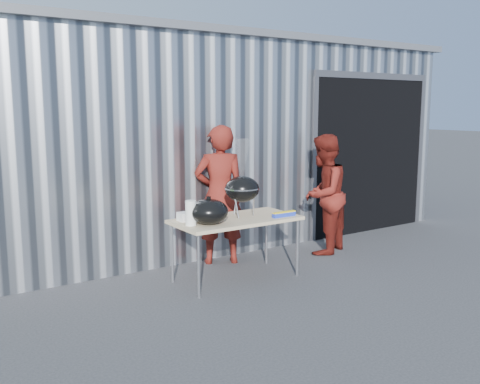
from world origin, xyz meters
TOP-DOWN VIEW (x-y plane):
  - ground at (0.00, 0.00)m, footprint 80.00×80.00m
  - building at (0.92, 4.59)m, footprint 8.20×6.20m
  - folding_table at (0.04, 0.78)m, footprint 1.50×0.75m
  - kettle_grill at (0.16, 0.82)m, footprint 0.42×0.42m
  - grill_lid at (-0.40, 0.68)m, footprint 0.44×0.44m
  - paper_towels at (-0.60, 0.73)m, footprint 0.12×0.12m
  - white_tub at (-0.51, 0.98)m, footprint 0.20×0.15m
  - foil_box at (0.56, 0.53)m, footprint 0.32×0.05m
  - person_cook at (0.25, 1.48)m, footprint 0.79×0.67m
  - person_bystander at (1.72, 1.09)m, footprint 1.01×0.93m

SIDE VIEW (x-z plane):
  - ground at x=0.00m, z-range 0.00..0.00m
  - folding_table at x=0.04m, z-range 0.33..1.08m
  - foil_box at x=0.56m, z-range 0.75..0.81m
  - white_tub at x=-0.51m, z-range 0.75..0.85m
  - person_bystander at x=1.72m, z-range 0.00..1.68m
  - paper_towels at x=-0.60m, z-range 0.75..1.03m
  - grill_lid at x=-0.40m, z-range 0.74..1.05m
  - person_cook at x=0.25m, z-range 0.00..1.83m
  - kettle_grill at x=0.16m, z-range 0.71..1.64m
  - building at x=0.92m, z-range -0.01..3.09m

